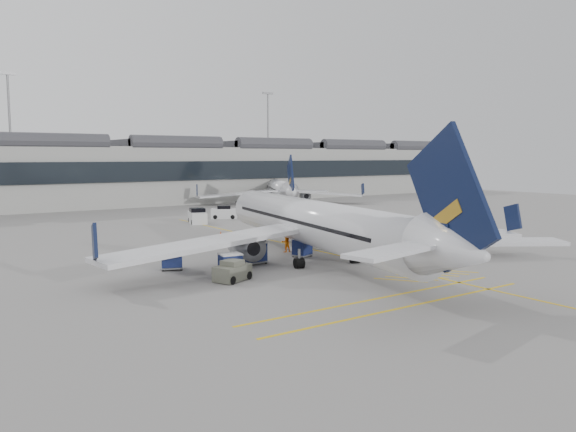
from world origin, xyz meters
TOP-DOWN VIEW (x-y plane):
  - ground at (0.00, 0.00)m, footprint 220.00×220.00m
  - terminal at (0.00, 71.93)m, footprint 200.00×20.45m
  - light_masts at (-1.67, 86.00)m, footprint 113.00×0.60m
  - apron_markings at (10.00, 10.00)m, footprint 0.25×60.00m
  - airliner_main at (6.44, 2.43)m, footprint 38.09×42.00m
  - airliner_far at (37.68, 54.94)m, footprint 29.86×32.93m
  - belt_loader at (10.00, 8.69)m, footprint 5.21×3.05m
  - baggage_cart_a at (6.78, 5.17)m, footprint 2.00×1.82m
  - baggage_cart_b at (1.44, 4.79)m, footprint 1.89×1.59m
  - baggage_cart_c at (-2.85, 1.39)m, footprint 1.91×1.66m
  - baggage_cart_d at (-5.48, 6.53)m, footprint 2.18×2.00m
  - ramp_agent_a at (7.76, 7.02)m, footprint 0.78×0.66m
  - ramp_agent_b at (6.96, 8.12)m, footprint 0.96×0.75m
  - pushback_tug at (-3.42, 0.04)m, footprint 3.23×2.64m
  - safety_cone_nose at (7.00, 21.57)m, footprint 0.40×0.40m
  - safety_cone_engine at (15.67, 4.81)m, footprint 0.41×0.41m
  - service_van_mid at (10.14, 34.31)m, footprint 3.12×4.53m
  - service_van_right at (16.08, 37.59)m, footprint 4.27×3.62m

SIDE VIEW (x-z plane):
  - ground at x=0.00m, z-range 0.00..0.00m
  - apron_markings at x=10.00m, z-range 0.00..0.01m
  - safety_cone_nose at x=7.00m, z-range 0.00..0.56m
  - safety_cone_engine at x=15.67m, z-range 0.00..0.57m
  - belt_loader at x=10.00m, z-range -0.43..1.64m
  - pushback_tug at x=-3.42m, z-range -0.09..1.48m
  - service_van_right at x=16.08m, z-range -0.10..1.87m
  - ramp_agent_a at x=7.76m, z-range 0.00..1.80m
  - baggage_cart_a at x=6.78m, z-range 0.06..1.79m
  - service_van_mid at x=10.14m, z-range -0.11..2.01m
  - baggage_cart_c at x=-2.85m, z-range 0.06..1.88m
  - ramp_agent_b at x=6.96m, z-range 0.00..1.97m
  - baggage_cart_d at x=-5.48m, z-range 0.07..1.94m
  - baggage_cart_b at x=1.44m, z-range 0.07..1.97m
  - airliner_far at x=37.68m, z-range -1.96..7.56m
  - airliner_main at x=6.44m, z-range -2.32..8.95m
  - terminal at x=0.00m, z-range -0.06..12.34m
  - light_masts at x=-1.67m, z-range 1.77..27.22m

